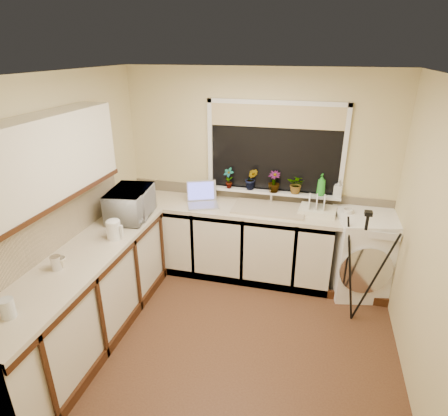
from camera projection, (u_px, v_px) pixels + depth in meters
floor at (227, 338)px, 3.70m from camera, size 3.20×3.20×0.00m
ceiling at (228, 75)px, 2.73m from camera, size 3.20×3.20×0.00m
wall_back at (257, 174)px, 4.55m from camera, size 3.20×0.00×3.20m
wall_front at (156, 354)px, 1.88m from camera, size 3.20×0.00×3.20m
wall_left at (64, 208)px, 3.58m from camera, size 0.00×3.00×3.00m
wall_right at (432, 249)px, 2.85m from camera, size 0.00×3.00×3.00m
base_cabinet_back at (225, 240)px, 4.67m from camera, size 2.55×0.60×0.86m
base_cabinet_left at (86, 301)px, 3.56m from camera, size 0.54×2.40×0.86m
worktop_back at (252, 209)px, 4.42m from camera, size 3.20×0.60×0.04m
worktop_left at (79, 259)px, 3.38m from camera, size 0.60×2.40×0.04m
upper_cabinet at (34, 164)px, 2.91m from camera, size 0.28×1.90×0.70m
splashback_left at (46, 232)px, 3.35m from camera, size 0.02×2.40×0.45m
splashback_back at (256, 194)px, 4.64m from camera, size 3.20×0.02×0.14m
window_glass at (275, 149)px, 4.37m from camera, size 1.50×0.02×1.00m
window_blind at (276, 116)px, 4.20m from camera, size 1.50×0.02×0.25m
windowsill at (272, 192)px, 4.52m from camera, size 1.60×0.14×0.03m
sink at (269, 209)px, 4.36m from camera, size 0.82×0.46×0.03m
faucet at (271, 195)px, 4.48m from camera, size 0.03×0.03×0.24m
washing_machine at (364, 253)px, 4.29m from camera, size 0.78×0.76×0.94m
laptop at (202, 199)px, 4.50m from camera, size 0.45×0.44×0.26m
kettle at (114, 230)px, 3.67m from camera, size 0.14×0.14×0.18m
dish_rack at (318, 210)px, 4.27m from camera, size 0.43×0.34×0.06m
tripod at (359, 268)px, 3.73m from camera, size 0.64×0.64×1.24m
glass_jug at (7, 308)px, 2.60m from camera, size 0.10×0.10×0.14m
steel_jar at (56, 263)px, 3.17m from camera, size 0.09×0.09×0.12m
microwave at (130, 203)px, 4.11m from camera, size 0.47×0.63×0.33m
plant_a at (229, 178)px, 4.55m from camera, size 0.16×0.13×0.25m
plant_b at (251, 179)px, 4.50m from camera, size 0.15×0.13×0.27m
plant_c at (274, 182)px, 4.43m from camera, size 0.15×0.15×0.25m
plant_d at (297, 184)px, 4.39m from camera, size 0.24×0.22×0.23m
soap_bottle_green at (321, 185)px, 4.33m from camera, size 0.12×0.13×0.26m
soap_bottle_clear at (338, 188)px, 4.30m from camera, size 0.11×0.11×0.20m
cup_back at (348, 213)px, 4.17m from camera, size 0.12×0.12×0.09m
cup_left at (60, 263)px, 3.20m from camera, size 0.13×0.13×0.09m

